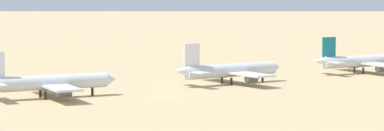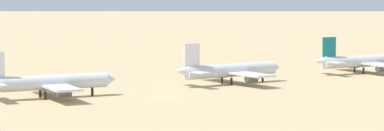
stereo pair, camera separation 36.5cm
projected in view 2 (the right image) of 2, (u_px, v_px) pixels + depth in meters
The scene contains 4 objects.
ground at pixel (167, 97), 218.37m from camera, with size 4000.00×4000.00×0.00m, color tan.
parked_jet_white_3 at pixel (47, 83), 215.89m from camera, with size 36.50×30.91×12.05m.
parked_jet_white_4 at pixel (230, 70), 247.22m from camera, with size 36.68×30.75×12.14m.
parked_jet_teal_5 at pixel (362, 61), 278.42m from camera, with size 36.38×30.72×12.01m.
Camera 2 is at (-110.07, -186.84, 27.61)m, focal length 81.34 mm.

